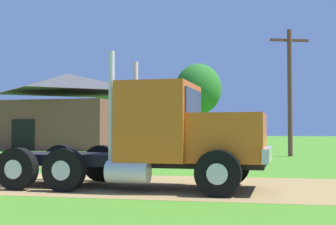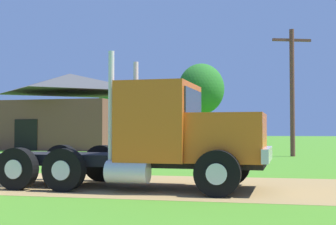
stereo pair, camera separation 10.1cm
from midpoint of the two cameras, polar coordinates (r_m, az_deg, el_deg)
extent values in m
cube|color=black|center=(12.03, -4.69, -5.72)|extent=(6.93, 1.86, 0.28)
cube|color=orange|center=(11.43, 7.56, -3.02)|extent=(1.83, 2.11, 1.15)
cube|color=silver|center=(11.37, 12.20, -4.98)|extent=(0.26, 2.23, 0.32)
cube|color=orange|center=(11.76, -0.72, -1.16)|extent=(1.77, 2.40, 1.91)
cube|color=#2D3D4C|center=(11.57, 3.35, 0.74)|extent=(0.13, 1.93, 0.84)
cylinder|color=silver|center=(12.92, -3.71, 0.36)|extent=(0.14, 0.14, 2.63)
cylinder|color=silver|center=(11.19, -6.66, 0.75)|extent=(0.14, 0.14, 2.63)
cylinder|color=silver|center=(10.98, -4.66, -7.20)|extent=(1.02, 0.57, 0.52)
cylinder|color=black|center=(12.62, 7.82, -6.40)|extent=(1.04, 0.35, 1.02)
cylinder|color=silver|center=(12.78, 7.90, -6.35)|extent=(0.46, 0.06, 0.46)
cylinder|color=black|center=(10.33, 6.31, -7.37)|extent=(1.04, 0.35, 1.02)
cylinder|color=silver|center=(10.18, 6.18, -7.45)|extent=(0.46, 0.06, 0.46)
cylinder|color=black|center=(14.07, -12.56, -5.93)|extent=(1.04, 0.35, 1.02)
cylinder|color=silver|center=(14.21, -12.27, -5.89)|extent=(0.46, 0.06, 0.46)
cylinder|color=black|center=(12.06, -17.62, -6.53)|extent=(1.04, 0.35, 1.02)
cylinder|color=silver|center=(11.92, -18.03, -6.57)|extent=(0.46, 0.06, 0.46)
cylinder|color=black|center=(13.55, -7.82, -6.11)|extent=(1.04, 0.35, 1.02)
cylinder|color=silver|center=(13.69, -7.57, -6.06)|extent=(0.46, 0.06, 0.46)
cylinder|color=black|center=(11.44, -12.27, -6.82)|extent=(1.04, 0.35, 1.02)
cylinder|color=silver|center=(11.30, -12.64, -6.88)|extent=(0.46, 0.06, 0.46)
cube|color=brown|center=(37.24, -11.81, -1.55)|extent=(9.44, 8.34, 3.59)
pyramid|color=#494949|center=(37.41, -11.77, 3.50)|extent=(9.91, 8.75, 1.50)
cube|color=black|center=(34.52, -16.80, -2.61)|extent=(1.80, 0.18, 2.20)
cylinder|color=brown|center=(26.81, 14.95, 2.36)|extent=(0.26, 0.26, 7.03)
cube|color=brown|center=(27.18, 14.89, 8.50)|extent=(2.13, 0.85, 0.14)
cylinder|color=#513823|center=(56.75, -6.51, -1.70)|extent=(0.44, 0.44, 3.70)
ellipsoid|color=#2D781E|center=(56.87, -6.49, 1.63)|extent=(3.63, 3.63, 3.99)
cylinder|color=#513823|center=(45.97, 4.12, -1.65)|extent=(0.44, 0.44, 3.65)
ellipsoid|color=#2A7324|center=(46.14, 4.11, 2.87)|extent=(4.52, 4.52, 4.98)
camera|label=1|loc=(0.05, -89.76, -0.01)|focal=50.21mm
camera|label=2|loc=(0.05, 90.24, 0.01)|focal=50.21mm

